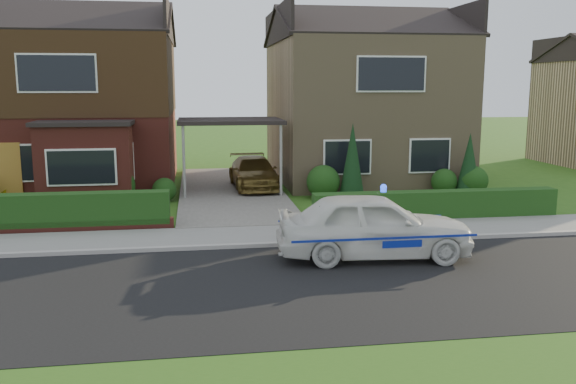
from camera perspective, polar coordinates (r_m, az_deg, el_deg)
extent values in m
plane|color=#2B5516|center=(12.40, -2.26, -8.95)|extent=(120.00, 120.00, 0.00)
cube|color=black|center=(12.40, -2.26, -8.95)|extent=(60.00, 6.00, 0.02)
cube|color=#9E9993|center=(15.29, -3.55, -5.04)|extent=(60.00, 0.16, 0.12)
cube|color=slate|center=(16.30, -3.89, -4.12)|extent=(60.00, 2.00, 0.10)
cube|color=#666059|center=(23.04, -5.34, 0.07)|extent=(3.80, 12.00, 0.12)
cube|color=maroon|center=(26.07, -18.77, 7.03)|extent=(7.20, 8.00, 5.80)
cube|color=white|center=(22.63, -24.25, 2.47)|extent=(1.80, 0.08, 1.30)
cube|color=white|center=(21.99, -16.28, 2.76)|extent=(1.60, 0.08, 1.30)
cube|color=white|center=(22.10, -20.80, 10.35)|extent=(2.60, 0.08, 1.30)
cube|color=black|center=(26.05, -18.96, 10.21)|extent=(7.26, 8.06, 2.90)
cube|color=maroon|center=(21.44, -18.41, 2.34)|extent=(3.00, 1.40, 2.70)
cube|color=black|center=(21.31, -18.62, 6.12)|extent=(3.20, 1.60, 0.14)
cube|color=#967D5B|center=(26.64, 6.82, 7.54)|extent=(7.20, 8.00, 5.80)
cube|color=white|center=(22.48, 5.57, 3.27)|extent=(1.80, 0.08, 1.30)
cube|color=white|center=(23.46, 13.11, 3.34)|extent=(1.60, 0.08, 1.30)
cube|color=white|center=(22.77, 9.64, 10.83)|extent=(2.60, 0.08, 1.30)
cube|color=black|center=(22.73, -5.45, 6.64)|extent=(3.80, 3.00, 0.14)
cylinder|color=gray|center=(21.43, -9.72, 2.71)|extent=(0.10, 0.10, 2.70)
cylinder|color=gray|center=(21.63, -0.67, 2.92)|extent=(0.10, 0.10, 2.70)
cube|color=maroon|center=(17.96, -23.03, -3.16)|extent=(7.70, 0.25, 0.36)
cube|color=#113512|center=(18.15, -22.87, -3.61)|extent=(7.50, 0.55, 0.90)
cube|color=#113512|center=(18.86, 13.64, -2.59)|extent=(7.50, 0.55, 0.80)
sphere|color=#113512|center=(21.40, -15.84, 0.59)|extent=(1.32, 1.32, 1.32)
sphere|color=#113512|center=(21.59, -11.50, 0.21)|extent=(0.84, 0.84, 0.84)
sphere|color=#113512|center=(21.80, 3.32, 0.97)|extent=(1.20, 1.20, 1.20)
sphere|color=#113512|center=(23.30, 14.40, 0.95)|extent=(0.96, 0.96, 0.96)
sphere|color=#113512|center=(23.43, 16.95, 1.03)|extent=(1.08, 1.08, 1.08)
cone|color=black|center=(21.74, 6.03, 2.77)|extent=(0.90, 0.90, 2.60)
cone|color=black|center=(23.27, 16.57, 2.38)|extent=(0.90, 0.90, 2.20)
imported|color=silver|center=(14.39, 8.02, -3.16)|extent=(2.17, 4.66, 1.54)
sphere|color=#193FF2|center=(14.28, 8.97, 0.20)|extent=(0.17, 0.17, 0.17)
cube|color=navy|center=(13.55, 9.12, -4.28)|extent=(4.17, 0.01, 0.05)
cube|color=navy|center=(15.26, 7.03, -2.62)|extent=(4.17, 0.01, 0.05)
ellipsoid|color=black|center=(13.92, 3.16, -2.28)|extent=(0.22, 0.17, 0.21)
sphere|color=white|center=(13.87, 3.27, -2.37)|extent=(0.11, 0.11, 0.11)
sphere|color=black|center=(13.88, 3.26, -1.73)|extent=(0.13, 0.13, 0.13)
cone|color=black|center=(13.86, 3.07, -1.46)|extent=(0.04, 0.04, 0.05)
cone|color=black|center=(13.88, 3.44, -1.45)|extent=(0.04, 0.04, 0.05)
imported|color=brown|center=(23.37, -3.21, 1.84)|extent=(1.84, 4.10, 1.17)
imported|color=gray|center=(20.64, -25.30, -1.00)|extent=(0.60, 0.59, 0.85)
imported|color=gray|center=(18.29, -17.92, -2.12)|extent=(0.46, 0.46, 0.67)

